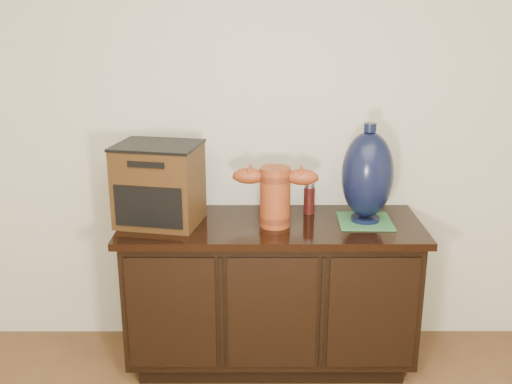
{
  "coord_description": "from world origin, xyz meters",
  "views": [
    {
      "loc": [
        -0.08,
        -0.5,
        1.76
      ],
      "look_at": [
        -0.07,
        2.18,
        0.93
      ],
      "focal_mm": 42.0,
      "sensor_mm": 36.0,
      "label": 1
    }
  ],
  "objects_px": {
    "tv_radio": "(159,184)",
    "sideboard": "(271,291)",
    "terracotta_vessel": "(275,193)",
    "lamp_base": "(367,175)",
    "spray_can": "(309,198)"
  },
  "relations": [
    {
      "from": "terracotta_vessel",
      "to": "tv_radio",
      "type": "distance_m",
      "value": 0.56
    },
    {
      "from": "tv_radio",
      "to": "sideboard",
      "type": "bearing_deg",
      "value": 10.74
    },
    {
      "from": "sideboard",
      "to": "terracotta_vessel",
      "type": "distance_m",
      "value": 0.53
    },
    {
      "from": "terracotta_vessel",
      "to": "spray_can",
      "type": "relative_size",
      "value": 2.53
    },
    {
      "from": "sideboard",
      "to": "spray_can",
      "type": "distance_m",
      "value": 0.51
    },
    {
      "from": "sideboard",
      "to": "tv_radio",
      "type": "relative_size",
      "value": 3.31
    },
    {
      "from": "terracotta_vessel",
      "to": "lamp_base",
      "type": "height_order",
      "value": "lamp_base"
    },
    {
      "from": "spray_can",
      "to": "lamp_base",
      "type": "bearing_deg",
      "value": -26.3
    },
    {
      "from": "sideboard",
      "to": "tv_radio",
      "type": "distance_m",
      "value": 0.78
    },
    {
      "from": "terracotta_vessel",
      "to": "tv_radio",
      "type": "bearing_deg",
      "value": -179.7
    },
    {
      "from": "sideboard",
      "to": "spray_can",
      "type": "relative_size",
      "value": 9.07
    },
    {
      "from": "tv_radio",
      "to": "lamp_base",
      "type": "height_order",
      "value": "lamp_base"
    },
    {
      "from": "sideboard",
      "to": "terracotta_vessel",
      "type": "bearing_deg",
      "value": -66.14
    },
    {
      "from": "sideboard",
      "to": "lamp_base",
      "type": "distance_m",
      "value": 0.76
    },
    {
      "from": "terracotta_vessel",
      "to": "spray_can",
      "type": "xyz_separation_m",
      "value": [
        0.18,
        0.18,
        -0.08
      ]
    }
  ]
}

